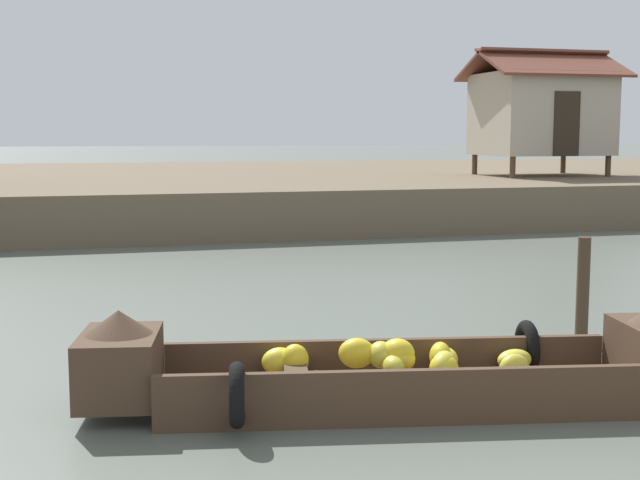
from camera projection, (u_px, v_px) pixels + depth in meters
name	position (u px, v px, depth m)	size (l,w,h in m)	color
ground_plane	(298.00, 294.00, 12.60)	(300.00, 300.00, 0.00)	#596056
riverbank_strip	(178.00, 189.00, 27.88)	(160.00, 20.00, 1.08)	brown
banana_boat	(396.00, 371.00, 7.43)	(5.41, 1.93, 0.88)	#473323
stilt_house_mid_left	(541.00, 112.00, 25.48)	(4.14, 3.31, 3.69)	#4C3826
mooring_post	(583.00, 291.00, 9.52)	(0.14, 0.14, 1.21)	#423323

